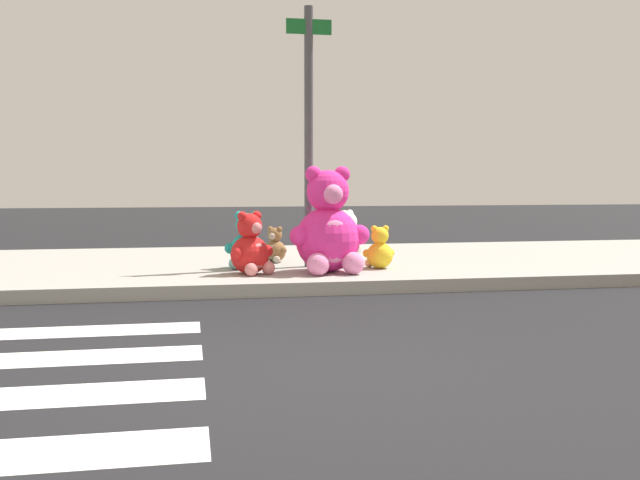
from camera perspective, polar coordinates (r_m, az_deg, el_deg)
name	(u,v)px	position (r m, az deg, el deg)	size (l,w,h in m)	color
ground_plane	(269,376)	(4.56, -4.13, -10.78)	(60.00, 60.00, 0.00)	black
sidewalk	(226,267)	(9.65, -7.56, -2.13)	(28.00, 4.40, 0.15)	#9E9B93
sign_pole	(309,130)	(8.92, -0.91, 8.76)	(0.56, 0.11, 3.20)	#4C4C51
plush_pink_large	(329,230)	(8.36, 0.70, 0.81)	(0.96, 0.85, 1.25)	#F22D93
plush_white	(345,240)	(9.62, 2.05, -0.02)	(0.50, 0.48, 0.69)	white
plush_teal	(247,245)	(8.82, -5.87, -0.44)	(0.53, 0.50, 0.70)	teal
plush_yellow	(379,251)	(8.79, 4.77, -0.89)	(0.41, 0.36, 0.53)	yellow
plush_brown	(274,248)	(9.43, -3.66, -0.64)	(0.33, 0.34, 0.48)	olive
plush_red	(251,249)	(8.24, -5.54, -0.72)	(0.50, 0.52, 0.73)	red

